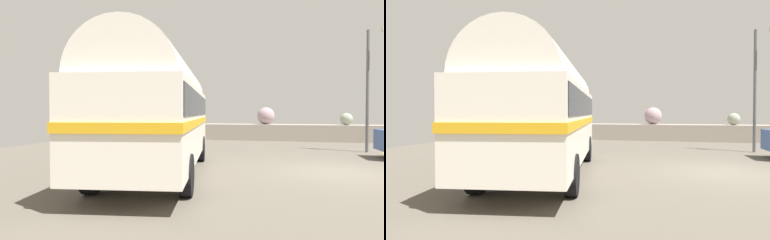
% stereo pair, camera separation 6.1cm
% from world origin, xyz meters
% --- Properties ---
extents(ground, '(32.00, 26.00, 0.02)m').
position_xyz_m(ground, '(0.00, 0.00, 0.01)').
color(ground, '#595248').
extents(breakwater, '(31.36, 1.82, 2.33)m').
position_xyz_m(breakwater, '(-0.15, 11.80, 0.65)').
color(breakwater, gray).
rests_on(breakwater, ground).
extents(vintage_coach, '(3.62, 8.84, 3.70)m').
position_xyz_m(vintage_coach, '(-5.46, -1.43, 2.05)').
color(vintage_coach, black).
rests_on(vintage_coach, ground).
extents(lamp_post, '(0.98, 0.58, 5.82)m').
position_xyz_m(lamp_post, '(2.51, 5.80, 3.31)').
color(lamp_post, '#5B5B60').
rests_on(lamp_post, ground).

